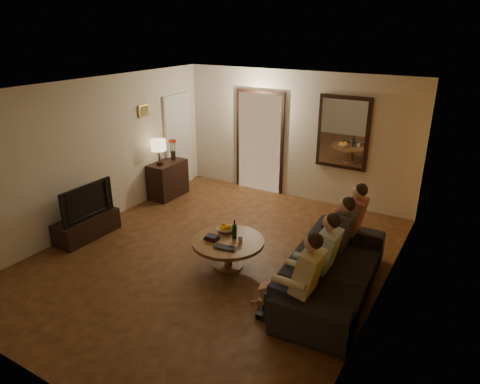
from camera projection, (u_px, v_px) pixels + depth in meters
The scene contains 33 objects.
floor at pixel (214, 256), 6.76m from camera, with size 5.00×6.00×0.01m, color #422411.
ceiling at pixel (210, 89), 5.81m from camera, with size 5.00×6.00×0.01m, color white.
back_wall at pixel (295, 136), 8.69m from camera, with size 5.00×0.02×2.60m, color beige.
front_wall at pixel (27, 275), 3.89m from camera, with size 5.00×0.02×2.60m, color beige.
left_wall at pixel (94, 154), 7.47m from camera, with size 0.02×6.00×2.60m, color beige.
right_wall at pixel (385, 215), 5.10m from camera, with size 0.02×6.00×2.60m, color beige.
orange_accent at pixel (385, 215), 5.10m from camera, with size 0.01×6.00×2.60m, color orange.
kitchen_doorway at pixel (260, 143), 9.14m from camera, with size 1.00×0.06×2.10m, color #FFE0A5.
door_trim at pixel (259, 143), 9.13m from camera, with size 1.12×0.04×2.22m, color black.
fridge_glimpse at pixel (270, 151), 9.08m from camera, with size 0.45×0.03×1.70m, color silver.
mirror_frame at pixel (343, 133), 8.11m from camera, with size 1.00×0.05×1.40m, color black.
mirror_glass at pixel (343, 133), 8.08m from camera, with size 0.86×0.02×1.26m, color white.
white_door at pixel (179, 141), 9.40m from camera, with size 0.06×0.85×2.04m, color white.
framed_art at pixel (144, 111), 8.30m from camera, with size 0.03×0.28×0.24m, color #B28C33.
art_canvas at pixel (144, 111), 8.29m from camera, with size 0.01×0.22×0.18m, color brown.
dresser at pixel (168, 179), 8.99m from camera, with size 0.45×0.85×0.75m, color black.
table_lamp at pixel (159, 152), 8.58m from camera, with size 0.30×0.30×0.54m, color beige, non-canonical shape.
flower_vase at pixel (173, 150), 8.95m from camera, with size 0.14×0.14×0.44m, color red, non-canonical shape.
tv_stand at pixel (87, 227), 7.32m from camera, with size 0.45×1.12×0.37m, color black.
tv at pixel (83, 201), 7.15m from camera, with size 0.13×1.02×0.59m, color black.
sofa at pixel (334, 270), 5.72m from camera, with size 0.95×2.42×0.71m, color black.
person_a at pixel (302, 285), 4.96m from camera, with size 0.60×0.40×1.20m, color tan, non-canonical shape.
person_b at pixel (320, 262), 5.44m from camera, with size 0.60×0.40×1.20m, color tan, non-canonical shape.
person_c at pixel (336, 243), 5.92m from camera, with size 0.60×0.40×1.20m, color tan, non-canonical shape.
person_d at pixel (349, 226), 6.40m from camera, with size 0.60×0.40×1.20m, color tan, non-canonical shape.
dog at pixel (278, 291), 5.39m from camera, with size 0.56×0.24×0.56m, color #AA7D4E, non-canonical shape.
coffee_table at pixel (228, 253), 6.39m from camera, with size 1.08×1.08×0.45m, color brown.
bowl at pixel (226, 230), 6.56m from camera, with size 0.26×0.26×0.06m, color white.
oranges at pixel (226, 226), 6.53m from camera, with size 0.20×0.20×0.08m, color orange, non-canonical shape.
wine_bottle at pixel (234, 229), 6.31m from camera, with size 0.07×0.07×0.31m, color black, non-canonical shape.
wine_glass at pixel (240, 239), 6.24m from camera, with size 0.06×0.06×0.10m, color silver.
book_stack at pixel (212, 237), 6.32m from camera, with size 0.20×0.15×0.07m, color black, non-canonical shape.
laptop at pixel (223, 249), 6.03m from camera, with size 0.33×0.21×0.03m, color black.
Camera 1 is at (3.37, -4.88, 3.42)m, focal length 32.00 mm.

